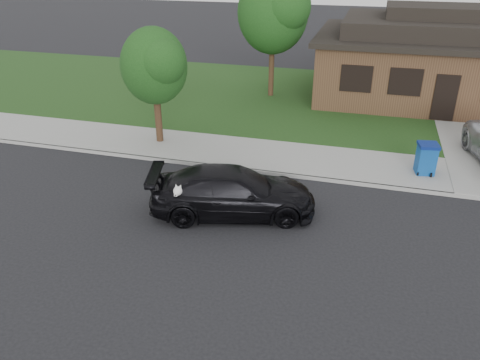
# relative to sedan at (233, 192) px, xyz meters

# --- Properties ---
(ground) EXTENTS (120.00, 120.00, 0.00)m
(ground) POSITION_rel_sedan_xyz_m (2.96, -0.54, -0.72)
(ground) COLOR black
(ground) RESTS_ON ground
(sidewalk) EXTENTS (60.00, 3.00, 0.12)m
(sidewalk) POSITION_rel_sedan_xyz_m (2.96, 4.46, -0.66)
(sidewalk) COLOR gray
(sidewalk) RESTS_ON ground
(curb) EXTENTS (60.00, 0.12, 0.12)m
(curb) POSITION_rel_sedan_xyz_m (2.96, 2.96, -0.66)
(curb) COLOR gray
(curb) RESTS_ON ground
(lawn) EXTENTS (60.00, 13.00, 0.13)m
(lawn) POSITION_rel_sedan_xyz_m (2.96, 12.46, -0.66)
(lawn) COLOR #193814
(lawn) RESTS_ON ground
(sedan) EXTENTS (5.34, 3.28, 1.45)m
(sedan) POSITION_rel_sedan_xyz_m (0.00, 0.00, 0.00)
(sedan) COLOR black
(sedan) RESTS_ON ground
(recycling_bin) EXTENTS (0.76, 0.77, 1.11)m
(recycling_bin) POSITION_rel_sedan_xyz_m (5.83, 4.35, -0.04)
(recycling_bin) COLOR navy
(recycling_bin) RESTS_ON sidewalk
(house) EXTENTS (12.60, 8.60, 4.65)m
(house) POSITION_rel_sedan_xyz_m (6.96, 14.45, 1.41)
(house) COLOR #422B1C
(house) RESTS_ON ground
(tree_0) EXTENTS (3.78, 3.60, 6.34)m
(tree_0) POSITION_rel_sedan_xyz_m (-1.38, 12.33, 3.75)
(tree_0) COLOR #332114
(tree_0) RESTS_ON ground
(tree_2) EXTENTS (2.73, 2.60, 4.59)m
(tree_2) POSITION_rel_sedan_xyz_m (-4.42, 4.57, 2.54)
(tree_2) COLOR #332114
(tree_2) RESTS_ON ground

